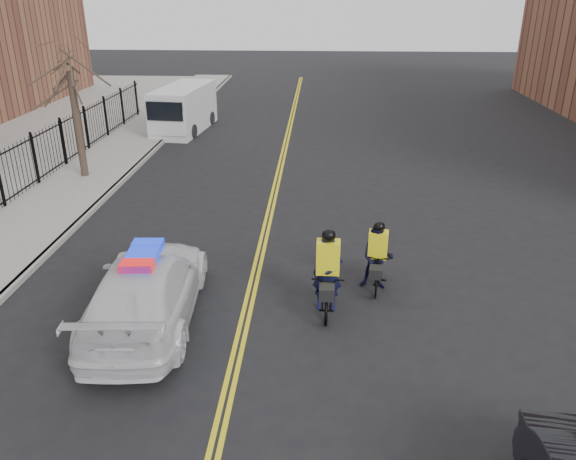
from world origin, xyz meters
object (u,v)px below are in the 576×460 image
(cyclist_near, at_px, (327,282))
(police_cruiser, at_px, (147,289))
(cargo_van, at_px, (183,110))
(cyclist_far, at_px, (377,262))

(cyclist_near, bearing_deg, police_cruiser, -168.32)
(cargo_van, height_order, cyclist_near, cargo_van)
(police_cruiser, height_order, cyclist_far, cyclist_far)
(cyclist_near, bearing_deg, cargo_van, 114.45)
(cyclist_far, bearing_deg, police_cruiser, -152.69)
(cargo_van, bearing_deg, police_cruiser, -73.57)
(police_cruiser, xyz_separation_m, cyclist_far, (5.26, 1.82, -0.08))
(police_cruiser, distance_m, cargo_van, 18.57)
(cyclist_near, height_order, cyclist_far, cyclist_near)
(police_cruiser, xyz_separation_m, cyclist_near, (4.03, 0.71, -0.08))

